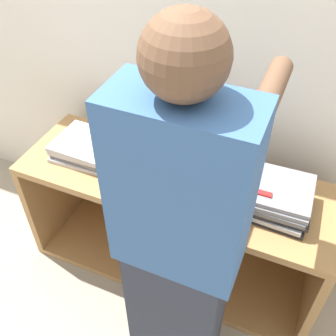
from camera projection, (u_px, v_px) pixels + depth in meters
name	position (u px, v px, depth m)	size (l,w,h in m)	color
ground_plane	(155.00, 297.00, 2.01)	(12.00, 12.00, 0.00)	#9E9384
wall_back	(208.00, 25.00, 1.61)	(8.00, 0.05, 2.40)	silver
cart	(178.00, 215.00, 2.01)	(1.45, 0.48, 0.64)	#A87A47
laptop_open	(179.00, 163.00, 1.75)	(0.37, 0.29, 0.26)	#B7B7BC
laptop_stack_left	(95.00, 149.00, 1.84)	(0.39, 0.26, 0.08)	#B7B7BC
laptop_stack_right	(264.00, 194.00, 1.59)	(0.39, 0.27, 0.12)	#232326
person	(180.00, 248.00, 1.29)	(0.40, 0.52, 1.57)	#2D3342
inventory_tag	(264.00, 194.00, 1.51)	(0.06, 0.02, 0.01)	red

